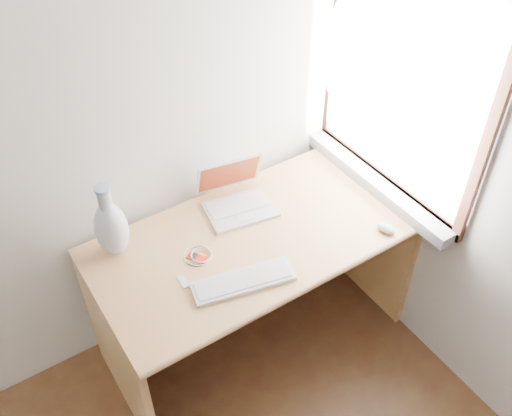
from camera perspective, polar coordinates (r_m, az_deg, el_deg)
window at (r=2.53m, az=13.71°, el=11.31°), size 0.11×0.99×1.10m
desk at (r=2.71m, az=-1.15°, el=-4.91°), size 1.44×0.72×0.76m
laptop at (r=2.61m, az=-2.06°, el=1.00°), size 0.34×0.31×0.21m
external_keyboard at (r=2.31m, az=-1.29°, el=-7.30°), size 0.44×0.22×0.02m
mouse at (r=2.58m, az=12.93°, el=-2.02°), size 0.08×0.10×0.03m
ipod at (r=2.42m, az=-5.89°, el=-4.99°), size 0.08×0.10×0.01m
cable_coil at (r=2.43m, az=-5.83°, el=-4.76°), size 0.13×0.13×0.01m
remote at (r=2.34m, az=-7.31°, el=-7.31°), size 0.03×0.07×0.01m
vase at (r=2.41m, az=-14.28°, el=-1.87°), size 0.14×0.14×0.35m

